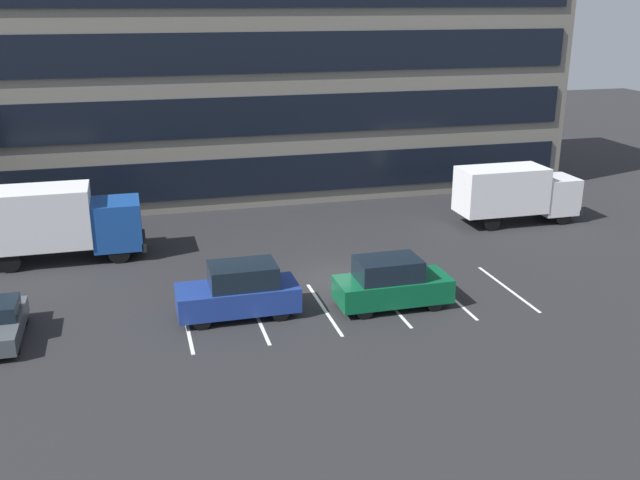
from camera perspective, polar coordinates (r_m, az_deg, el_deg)
name	(u,v)px	position (r m, az deg, el deg)	size (l,w,h in m)	color
ground_plane	(336,279)	(32.90, 1.28, -3.12)	(120.00, 120.00, 0.00)	#262628
office_building	(260,78)	(48.32, -4.76, 12.61)	(38.70, 10.79, 14.40)	slate
lot_markings	(356,305)	(30.26, 2.87, -5.14)	(14.14, 5.40, 0.01)	silver
box_truck_white	(515,192)	(42.07, 15.15, 3.70)	(7.03, 2.33, 3.26)	white
box_truck_blue	(54,220)	(36.84, -20.22, 1.48)	(7.88, 2.61, 3.65)	#194799
suv_navy	(239,291)	(29.03, -6.40, -4.03)	(4.83, 2.05, 2.18)	navy
suv_forest	(391,283)	(29.84, 5.64, -3.42)	(4.70, 1.99, 2.13)	#0C5933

